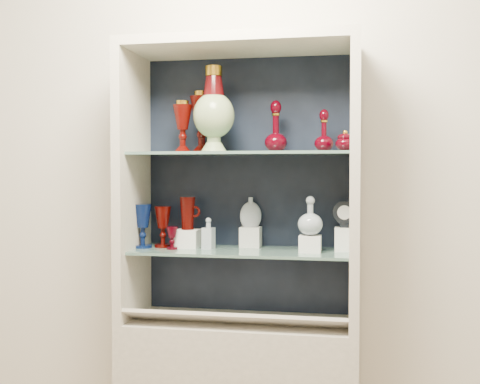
% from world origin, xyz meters
% --- Properties ---
extents(wall_back, '(3.50, 0.02, 2.80)m').
position_xyz_m(wall_back, '(0.00, 1.75, 1.40)').
color(wall_back, silver).
rests_on(wall_back, ground).
extents(cabinet_back_panel, '(0.98, 0.02, 1.15)m').
position_xyz_m(cabinet_back_panel, '(0.00, 1.72, 1.32)').
color(cabinet_back_panel, black).
rests_on(cabinet_back_panel, cabinet_base).
extents(cabinet_side_left, '(0.04, 0.40, 1.15)m').
position_xyz_m(cabinet_side_left, '(-0.48, 1.53, 1.32)').
color(cabinet_side_left, '#BAB19F').
rests_on(cabinet_side_left, cabinet_base).
extents(cabinet_side_right, '(0.04, 0.40, 1.15)m').
position_xyz_m(cabinet_side_right, '(0.48, 1.53, 1.32)').
color(cabinet_side_right, '#BAB19F').
rests_on(cabinet_side_right, cabinet_base).
extents(cabinet_top_cap, '(1.00, 0.40, 0.04)m').
position_xyz_m(cabinet_top_cap, '(0.00, 1.53, 1.92)').
color(cabinet_top_cap, '#BAB19F').
rests_on(cabinet_top_cap, cabinet_side_left).
extents(shelf_lower, '(0.92, 0.34, 0.01)m').
position_xyz_m(shelf_lower, '(0.00, 1.55, 1.04)').
color(shelf_lower, slate).
rests_on(shelf_lower, cabinet_side_left).
extents(shelf_upper, '(0.92, 0.34, 0.01)m').
position_xyz_m(shelf_upper, '(0.00, 1.55, 1.46)').
color(shelf_upper, slate).
rests_on(shelf_upper, cabinet_side_left).
extents(label_ledge, '(0.92, 0.17, 0.09)m').
position_xyz_m(label_ledge, '(0.00, 1.42, 0.78)').
color(label_ledge, '#BAB19F').
rests_on(label_ledge, cabinet_base).
extents(label_card_0, '(0.10, 0.06, 0.03)m').
position_xyz_m(label_card_0, '(0.31, 1.42, 0.80)').
color(label_card_0, white).
rests_on(label_card_0, label_ledge).
extents(label_card_1, '(0.10, 0.06, 0.03)m').
position_xyz_m(label_card_1, '(0.04, 1.42, 0.80)').
color(label_card_1, white).
rests_on(label_card_1, label_ledge).
extents(pedestal_lamp_left, '(0.10, 0.10, 0.22)m').
position_xyz_m(pedestal_lamp_left, '(-0.25, 1.54, 1.58)').
color(pedestal_lamp_left, '#440704').
rests_on(pedestal_lamp_left, shelf_upper).
extents(pedestal_lamp_right, '(0.12, 0.12, 0.27)m').
position_xyz_m(pedestal_lamp_right, '(-0.19, 1.63, 1.61)').
color(pedestal_lamp_right, '#440704').
rests_on(pedestal_lamp_right, shelf_upper).
extents(enamel_urn, '(0.21, 0.21, 0.36)m').
position_xyz_m(enamel_urn, '(-0.11, 1.51, 1.65)').
color(enamel_urn, '#0C421D').
rests_on(enamel_urn, shelf_upper).
extents(ruby_decanter_a, '(0.11, 0.11, 0.25)m').
position_xyz_m(ruby_decanter_a, '(0.14, 1.59, 1.59)').
color(ruby_decanter_a, '#420009').
rests_on(ruby_decanter_a, shelf_upper).
extents(ruby_decanter_b, '(0.10, 0.10, 0.19)m').
position_xyz_m(ruby_decanter_b, '(0.35, 1.58, 1.56)').
color(ruby_decanter_b, '#420009').
rests_on(ruby_decanter_b, shelf_upper).
extents(lidded_bowl, '(0.10, 0.10, 0.09)m').
position_xyz_m(lidded_bowl, '(0.44, 1.48, 1.51)').
color(lidded_bowl, '#420009').
rests_on(lidded_bowl, shelf_upper).
extents(cobalt_goblet, '(0.10, 0.10, 0.19)m').
position_xyz_m(cobalt_goblet, '(-0.44, 1.54, 1.15)').
color(cobalt_goblet, '#071441').
rests_on(cobalt_goblet, shelf_lower).
extents(ruby_goblet_tall, '(0.09, 0.09, 0.18)m').
position_xyz_m(ruby_goblet_tall, '(-0.36, 1.58, 1.14)').
color(ruby_goblet_tall, '#440704').
rests_on(ruby_goblet_tall, shelf_lower).
extents(ruby_goblet_small, '(0.06, 0.06, 0.10)m').
position_xyz_m(ruby_goblet_small, '(-0.30, 1.51, 1.10)').
color(ruby_goblet_small, '#420009').
rests_on(ruby_goblet_small, shelf_lower).
extents(riser_ruby_pitcher, '(0.10, 0.10, 0.08)m').
position_xyz_m(riser_ruby_pitcher, '(-0.25, 1.58, 1.09)').
color(riser_ruby_pitcher, silver).
rests_on(riser_ruby_pitcher, shelf_lower).
extents(ruby_pitcher, '(0.12, 0.08, 0.15)m').
position_xyz_m(ruby_pitcher, '(-0.25, 1.58, 1.20)').
color(ruby_pitcher, '#440704').
rests_on(ruby_pitcher, riser_ruby_pitcher).
extents(clear_square_bottle, '(0.06, 0.06, 0.14)m').
position_xyz_m(clear_square_bottle, '(-0.14, 1.55, 1.12)').
color(clear_square_bottle, '#94A1AC').
rests_on(clear_square_bottle, shelf_lower).
extents(riser_flat_flask, '(0.09, 0.09, 0.09)m').
position_xyz_m(riser_flat_flask, '(0.03, 1.65, 1.09)').
color(riser_flat_flask, silver).
rests_on(riser_flat_flask, shelf_lower).
extents(flat_flask, '(0.11, 0.07, 0.14)m').
position_xyz_m(flat_flask, '(0.03, 1.65, 1.21)').
color(flat_flask, '#A1A9B4').
rests_on(flat_flask, riser_flat_flask).
extents(riser_clear_round_decanter, '(0.09, 0.09, 0.07)m').
position_xyz_m(riser_clear_round_decanter, '(0.30, 1.53, 1.08)').
color(riser_clear_round_decanter, silver).
rests_on(riser_clear_round_decanter, shelf_lower).
extents(clear_round_decanter, '(0.13, 0.13, 0.16)m').
position_xyz_m(clear_round_decanter, '(0.30, 1.53, 1.20)').
color(clear_round_decanter, '#94A1AC').
rests_on(clear_round_decanter, riser_clear_round_decanter).
extents(riser_cameo_medallion, '(0.08, 0.08, 0.10)m').
position_xyz_m(riser_cameo_medallion, '(0.44, 1.59, 1.10)').
color(riser_cameo_medallion, silver).
rests_on(riser_cameo_medallion, shelf_lower).
extents(cameo_medallion, '(0.10, 0.05, 0.12)m').
position_xyz_m(cameo_medallion, '(0.44, 1.59, 1.21)').
color(cameo_medallion, black).
rests_on(cameo_medallion, riser_cameo_medallion).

